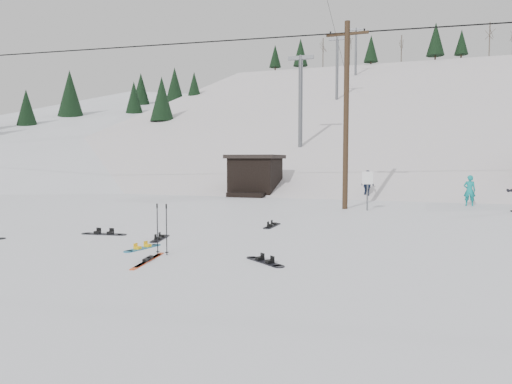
% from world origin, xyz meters
% --- Properties ---
extents(ground, '(200.00, 200.00, 0.00)m').
position_xyz_m(ground, '(0.00, 0.00, 0.00)').
color(ground, white).
rests_on(ground, ground).
extents(ski_slope, '(60.00, 85.24, 65.97)m').
position_xyz_m(ski_slope, '(0.00, 55.00, -12.00)').
color(ski_slope, silver).
rests_on(ski_slope, ground).
extents(ridge_left, '(47.54, 95.03, 58.38)m').
position_xyz_m(ridge_left, '(-36.00, 48.00, -11.00)').
color(ridge_left, white).
rests_on(ridge_left, ground).
extents(treeline_left, '(20.00, 64.00, 10.00)m').
position_xyz_m(treeline_left, '(-34.00, 40.00, 0.00)').
color(treeline_left, black).
rests_on(treeline_left, ground).
extents(treeline_crest, '(50.00, 6.00, 10.00)m').
position_xyz_m(treeline_crest, '(0.00, 86.00, 0.00)').
color(treeline_crest, black).
rests_on(treeline_crest, ski_slope).
extents(utility_pole, '(2.00, 0.26, 9.00)m').
position_xyz_m(utility_pole, '(2.00, 14.00, 4.68)').
color(utility_pole, '#3A2819').
rests_on(utility_pole, ground).
extents(trail_sign, '(0.50, 0.09, 1.85)m').
position_xyz_m(trail_sign, '(3.10, 13.58, 1.27)').
color(trail_sign, '#595B60').
rests_on(trail_sign, ground).
extents(lift_hut, '(3.40, 4.10, 2.75)m').
position_xyz_m(lift_hut, '(-5.00, 20.94, 1.36)').
color(lift_hut, black).
rests_on(lift_hut, ground).
extents(lift_tower_near, '(2.20, 0.36, 8.00)m').
position_xyz_m(lift_tower_near, '(-4.00, 30.00, 7.86)').
color(lift_tower_near, '#595B60').
rests_on(lift_tower_near, ski_slope).
extents(lift_tower_mid, '(2.20, 0.36, 8.00)m').
position_xyz_m(lift_tower_mid, '(-4.00, 50.00, 14.36)').
color(lift_tower_mid, '#595B60').
rests_on(lift_tower_mid, ski_slope).
extents(lift_tower_far, '(2.20, 0.36, 8.00)m').
position_xyz_m(lift_tower_far, '(-4.00, 70.00, 20.86)').
color(lift_tower_far, '#595B60').
rests_on(lift_tower_far, ski_slope).
extents(hero_snowboard, '(0.45, 1.28, 0.09)m').
position_xyz_m(hero_snowboard, '(-1.81, 2.09, 0.02)').
color(hero_snowboard, '#176F97').
rests_on(hero_snowboard, ground).
extents(hero_skis, '(0.41, 1.81, 0.09)m').
position_xyz_m(hero_skis, '(-0.83, 0.79, 0.03)').
color(hero_skis, '#BB3B13').
rests_on(hero_skis, ground).
extents(ski_poles, '(0.36, 0.09, 1.29)m').
position_xyz_m(ski_poles, '(-0.90, 1.57, 0.66)').
color(ski_poles, black).
rests_on(ski_poles, ground).
extents(board_scatter_a, '(1.54, 0.45, 0.11)m').
position_xyz_m(board_scatter_a, '(-4.28, 3.72, 0.03)').
color(board_scatter_a, black).
rests_on(board_scatter_a, ground).
extents(board_scatter_b, '(0.52, 1.35, 0.10)m').
position_xyz_m(board_scatter_b, '(-2.13, 3.54, 0.02)').
color(board_scatter_b, black).
rests_on(board_scatter_b, ground).
extents(board_scatter_d, '(1.14, 0.93, 0.10)m').
position_xyz_m(board_scatter_d, '(1.82, 1.56, 0.02)').
color(board_scatter_d, black).
rests_on(board_scatter_d, ground).
extents(board_scatter_f, '(0.30, 1.50, 0.11)m').
position_xyz_m(board_scatter_f, '(0.31, 7.19, 0.03)').
color(board_scatter_f, black).
rests_on(board_scatter_f, ground).
extents(skier_teal, '(0.60, 0.40, 1.61)m').
position_xyz_m(skier_teal, '(7.94, 17.51, 0.80)').
color(skier_teal, '#0D8888').
rests_on(skier_teal, ground).
extents(skier_navy, '(1.05, 1.03, 1.77)m').
position_xyz_m(skier_navy, '(2.56, 19.92, 0.89)').
color(skier_navy, '#17223B').
rests_on(skier_navy, ground).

